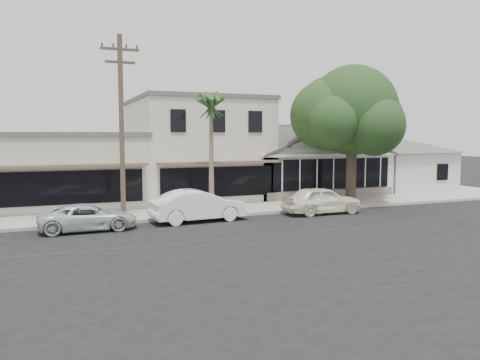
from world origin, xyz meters
name	(u,v)px	position (x,y,z in m)	size (l,w,h in m)	color
ground	(341,229)	(0.00, 0.00, 0.00)	(140.00, 140.00, 0.00)	black
sidewalk_north	(139,215)	(-8.00, 6.75, 0.07)	(90.00, 3.50, 0.15)	#9E9991
corner_shop	(303,158)	(5.00, 12.47, 2.62)	(10.40, 8.60, 5.10)	beige
side_cottage	(401,171)	(13.20, 11.50, 1.50)	(6.00, 6.00, 3.00)	beige
row_building_near	(194,150)	(-3.00, 13.50, 3.25)	(8.00, 10.00, 6.50)	silver
row_building_midnear	(55,170)	(-12.00, 13.50, 2.10)	(10.00, 10.00, 4.20)	#B8B4A5
utility_pole	(122,124)	(-9.00, 5.20, 4.79)	(1.80, 0.24, 9.00)	brown
car_0	(322,200)	(1.44, 4.04, 0.75)	(1.76, 4.38, 1.49)	white
car_1	(199,206)	(-5.46, 4.34, 0.79)	(1.67, 4.77, 1.57)	white
car_2	(88,217)	(-10.73, 4.00, 0.60)	(1.98, 4.29, 1.19)	#B1BEB9
shade_tree	(349,113)	(4.92, 6.67, 5.62)	(7.69, 6.96, 8.54)	#48362B
palm_east	(211,106)	(-4.14, 6.29, 5.82)	(2.76, 2.76, 6.81)	#726651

